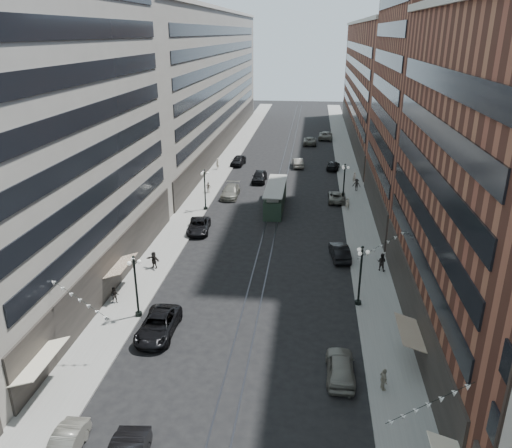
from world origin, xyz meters
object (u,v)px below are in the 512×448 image
at_px(car_12, 333,165).
at_px(car_7, 199,226).
at_px(lamppost_se_mid, 344,182).
at_px(car_extra_1, 310,141).
at_px(car_8, 231,191).
at_px(lamppost_sw_far, 136,284).
at_px(lamppost_sw_mid, 205,188).
at_px(car_2, 158,325).
at_px(pedestrian_5, 154,260).
at_px(lamppost_se_far, 360,274).
at_px(car_10, 340,252).
at_px(streetcar, 275,197).
at_px(pedestrian_2, 115,295).
at_px(pedestrian_6, 208,187).
at_px(car_9, 238,160).
at_px(car_13, 259,176).
at_px(pedestrian_9, 357,185).
at_px(car_4, 340,367).
at_px(pedestrian_7, 382,262).
at_px(pedestrian_8, 347,204).
at_px(car_1, 64,447).
at_px(pedestrian_4, 384,379).
at_px(car_11, 337,196).
at_px(pedestrian_extra_1, 354,178).
at_px(car_extra_0, 325,135).
at_px(car_14, 298,163).
at_px(pedestrian_extra_0, 218,164).

bearing_deg(car_12, car_7, 69.07).
height_order(lamppost_se_mid, car_extra_1, lamppost_se_mid).
distance_m(car_7, car_8, 13.89).
relative_size(lamppost_sw_far, lamppost_sw_mid, 1.00).
height_order(lamppost_sw_far, car_2, lamppost_sw_far).
bearing_deg(car_12, pedestrian_5, 72.75).
relative_size(lamppost_se_far, car_10, 1.15).
xyz_separation_m(streetcar, car_12, (8.40, 21.21, -0.73)).
relative_size(pedestrian_2, pedestrian_6, 0.94).
height_order(car_9, car_13, car_13).
bearing_deg(streetcar, pedestrian_2, -113.50).
distance_m(streetcar, pedestrian_5, 22.85).
bearing_deg(car_7, pedestrian_5, -108.36).
distance_m(lamppost_sw_far, pedestrian_9, 43.08).
bearing_deg(lamppost_se_far, car_12, 90.99).
distance_m(lamppost_sw_far, car_4, 17.62).
xyz_separation_m(car_13, pedestrian_7, (15.46, -30.39, 0.18)).
bearing_deg(pedestrian_7, lamppost_se_mid, -58.66).
xyz_separation_m(lamppost_sw_mid, lamppost_se_far, (18.40, -23.00, 0.00)).
distance_m(lamppost_se_mid, pedestrian_8, 3.75).
bearing_deg(car_1, pedestrian_7, 49.20).
relative_size(pedestrian_4, car_11, 0.32).
distance_m(lamppost_se_mid, pedestrian_extra_1, 10.30).
distance_m(car_extra_0, car_extra_1, 6.97).
relative_size(lamppost_se_far, car_7, 1.03).
xyz_separation_m(lamppost_se_mid, car_14, (-6.95, 19.41, -2.29)).
bearing_deg(lamppost_sw_far, pedestrian_5, 99.25).
xyz_separation_m(car_7, pedestrian_9, (19.86, 18.42, 0.32)).
distance_m(car_4, pedestrian_4, 3.01).
xyz_separation_m(car_14, car_extra_1, (1.86, 19.16, 0.01)).
distance_m(pedestrian_4, pedestrian_7, 18.21).
distance_m(lamppost_sw_mid, car_9, 24.58).
height_order(car_4, pedestrian_9, pedestrian_9).
distance_m(car_10, pedestrian_8, 15.38).
height_order(lamppost_sw_far, car_extra_1, lamppost_sw_far).
relative_size(car_4, pedestrian_6, 3.05).
bearing_deg(lamppost_sw_mid, car_4, -63.51).
distance_m(lamppost_sw_far, lamppost_se_mid, 36.91).
bearing_deg(car_2, car_10, 46.73).
xyz_separation_m(lamppost_se_far, pedestrian_9, (2.26, 33.75, -2.03)).
xyz_separation_m(car_13, pedestrian_5, (-7.17, -32.35, 0.12)).
distance_m(car_1, car_2, 12.60).
bearing_deg(pedestrian_extra_0, car_10, -12.01).
xyz_separation_m(car_7, pedestrian_8, (18.02, 9.60, 0.24)).
xyz_separation_m(streetcar, car_1, (-8.40, -43.95, -0.75)).
xyz_separation_m(pedestrian_extra_0, pedestrian_extra_1, (22.92, -6.00, -0.07)).
height_order(lamppost_sw_far, car_4, lamppost_sw_far).
xyz_separation_m(pedestrian_4, pedestrian_5, (-20.64, 16.14, 0.04)).
relative_size(car_9, car_extra_0, 0.80).
bearing_deg(car_4, pedestrian_extra_1, -95.13).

